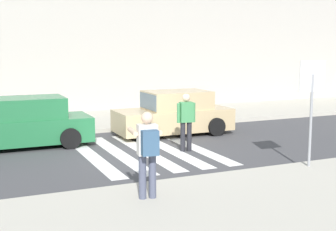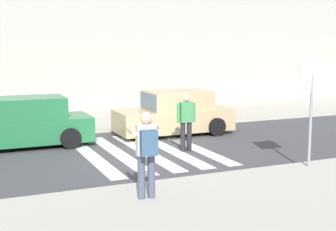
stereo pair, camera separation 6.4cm
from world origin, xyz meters
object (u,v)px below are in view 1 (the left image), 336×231
stop_sign (312,90)px  parked_car_green (25,124)px  pedestrian_crossing (186,119)px  photographer_with_backpack (148,148)px  parked_car_tan (174,114)px

stop_sign → parked_car_green: bearing=136.0°
stop_sign → pedestrian_crossing: bearing=118.3°
photographer_with_backpack → pedestrian_crossing: 4.92m
photographer_with_backpack → parked_car_green: (-1.50, 6.61, -0.44)m
stop_sign → pedestrian_crossing: (-1.79, 3.32, -1.08)m
photographer_with_backpack → parked_car_green: photographer_with_backpack is taller
pedestrian_crossing → parked_car_tan: bearing=72.8°
stop_sign → photographer_with_backpack: (-4.60, -0.71, -0.89)m
parked_car_tan → pedestrian_crossing: bearing=-107.2°
stop_sign → photographer_with_backpack: bearing=-171.2°
photographer_with_backpack → parked_car_green: bearing=102.8°
stop_sign → pedestrian_crossing: size_ratio=1.53×
parked_car_green → stop_sign: bearing=-44.0°
parked_car_green → pedestrian_crossing: bearing=-30.8°
photographer_with_backpack → stop_sign: bearing=8.8°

